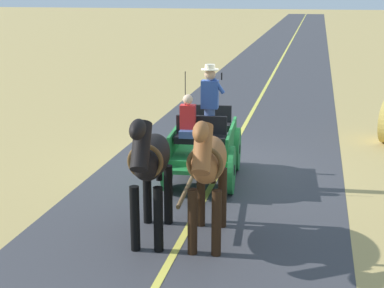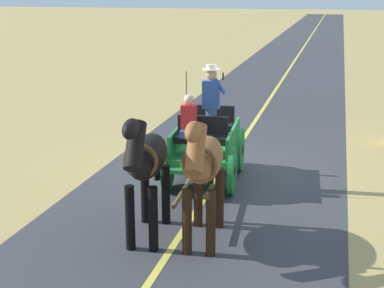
# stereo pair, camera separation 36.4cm
# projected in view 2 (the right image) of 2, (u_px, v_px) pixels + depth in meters

# --- Properties ---
(ground_plane) EXTENTS (200.00, 200.00, 0.00)m
(ground_plane) POSITION_uv_depth(u_px,v_px,m) (224.00, 168.00, 12.95)
(ground_plane) COLOR tan
(road_surface) EXTENTS (5.37, 160.00, 0.01)m
(road_surface) POSITION_uv_depth(u_px,v_px,m) (224.00, 168.00, 12.94)
(road_surface) COLOR #38383D
(road_surface) RESTS_ON ground
(road_centre_stripe) EXTENTS (0.12, 160.00, 0.00)m
(road_centre_stripe) POSITION_uv_depth(u_px,v_px,m) (224.00, 168.00, 12.94)
(road_centre_stripe) COLOR #DBCC4C
(road_centre_stripe) RESTS_ON road_surface
(horse_drawn_carriage) EXTENTS (1.56, 4.52, 2.50)m
(horse_drawn_carriage) POSITION_uv_depth(u_px,v_px,m) (206.00, 143.00, 11.92)
(horse_drawn_carriage) COLOR #1E7233
(horse_drawn_carriage) RESTS_ON ground
(horse_near_side) EXTENTS (0.69, 2.14, 2.21)m
(horse_near_side) POSITION_uv_depth(u_px,v_px,m) (203.00, 164.00, 8.83)
(horse_near_side) COLOR brown
(horse_near_side) RESTS_ON ground
(horse_off_side) EXTENTS (0.74, 2.14, 2.21)m
(horse_off_side) POSITION_uv_depth(u_px,v_px,m) (146.00, 161.00, 8.99)
(horse_off_side) COLOR black
(horse_off_side) RESTS_ON ground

